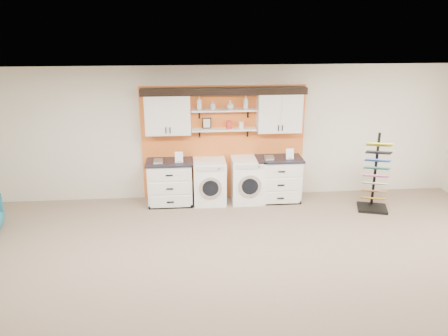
{
  "coord_description": "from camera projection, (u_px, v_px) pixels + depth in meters",
  "views": [
    {
      "loc": [
        -0.74,
        -4.86,
        3.67
      ],
      "look_at": [
        -0.13,
        2.3,
        1.21
      ],
      "focal_mm": 35.0,
      "sensor_mm": 36.0,
      "label": 1
    }
  ],
  "objects": [
    {
      "name": "canister_cream",
      "position": [
        241.0,
        125.0,
        8.92
      ],
      "size": [
        0.1,
        0.1,
        0.14
      ],
      "primitive_type": "cylinder",
      "color": "silver",
      "rests_on": "shelf_lower"
    },
    {
      "name": "soap_bottle_b",
      "position": [
        213.0,
        105.0,
        8.73
      ],
      "size": [
        0.1,
        0.1,
        0.17
      ],
      "primitive_type": "imported",
      "rotation": [
        0.0,
        0.0,
        3.54
      ],
      "color": "silver",
      "rests_on": "shelf_upper"
    },
    {
      "name": "upper_cabinet_left",
      "position": [
        168.0,
        114.0,
        8.7
      ],
      "size": [
        0.9,
        0.35,
        0.84
      ],
      "color": "white",
      "rests_on": "wall_back"
    },
    {
      "name": "picture_frame",
      "position": [
        207.0,
        123.0,
        8.89
      ],
      "size": [
        0.18,
        0.02,
        0.22
      ],
      "color": "black",
      "rests_on": "shelf_lower"
    },
    {
      "name": "shelf_upper",
      "position": [
        224.0,
        110.0,
        8.79
      ],
      "size": [
        1.32,
        0.28,
        0.03
      ],
      "primitive_type": "cube",
      "color": "white",
      "rests_on": "wall_back"
    },
    {
      "name": "canister_red",
      "position": [
        229.0,
        125.0,
        8.89
      ],
      "size": [
        0.11,
        0.11,
        0.16
      ],
      "primitive_type": "cylinder",
      "color": "red",
      "rests_on": "shelf_lower"
    },
    {
      "name": "dryer",
      "position": [
        248.0,
        180.0,
        9.14
      ],
      "size": [
        0.68,
        0.71,
        0.94
      ],
      "color": "white",
      "rests_on": "floor"
    },
    {
      "name": "floor",
      "position": [
        248.0,
        309.0,
        5.83
      ],
      "size": [
        10.0,
        10.0,
        0.0
      ],
      "primitive_type": "plane",
      "color": "#866E5A",
      "rests_on": "ground"
    },
    {
      "name": "accent_panel",
      "position": [
        223.0,
        143.0,
        9.18
      ],
      "size": [
        3.4,
        0.07,
        2.4
      ],
      "primitive_type": "cube",
      "color": "orange",
      "rests_on": "wall_back"
    },
    {
      "name": "base_cabinet_right",
      "position": [
        278.0,
        179.0,
        9.2
      ],
      "size": [
        0.96,
        0.66,
        0.94
      ],
      "color": "white",
      "rests_on": "floor"
    },
    {
      "name": "soap_bottle_c",
      "position": [
        230.0,
        105.0,
        8.76
      ],
      "size": [
        0.15,
        0.15,
        0.18
      ],
      "primitive_type": "imported",
      "rotation": [
        0.0,
        0.0,
        4.77
      ],
      "color": "silver",
      "rests_on": "shelf_upper"
    },
    {
      "name": "soap_bottle_d",
      "position": [
        246.0,
        102.0,
        8.77
      ],
      "size": [
        0.13,
        0.13,
        0.28
      ],
      "primitive_type": "imported",
      "rotation": [
        0.0,
        0.0,
        2.91
      ],
      "color": "silver",
      "rests_on": "shelf_upper"
    },
    {
      "name": "crown_molding",
      "position": [
        224.0,
        90.0,
        8.67
      ],
      "size": [
        3.3,
        0.41,
        0.13
      ],
      "color": "black",
      "rests_on": "wall_back"
    },
    {
      "name": "base_cabinet_left",
      "position": [
        170.0,
        182.0,
        9.02
      ],
      "size": [
        0.95,
        0.66,
        0.93
      ],
      "color": "white",
      "rests_on": "floor"
    },
    {
      "name": "sample_rack",
      "position": [
        375.0,
        186.0,
        8.73
      ],
      "size": [
        0.68,
        0.62,
        1.56
      ],
      "rotation": [
        0.0,
        0.0,
        -0.3
      ],
      "color": "black",
      "rests_on": "floor"
    },
    {
      "name": "wall_back",
      "position": [
        223.0,
        133.0,
        9.15
      ],
      "size": [
        10.0,
        0.0,
        10.0
      ],
      "primitive_type": "plane",
      "rotation": [
        1.57,
        0.0,
        0.0
      ],
      "color": "beige",
      "rests_on": "floor"
    },
    {
      "name": "upper_cabinet_right",
      "position": [
        279.0,
        112.0,
        8.89
      ],
      "size": [
        0.9,
        0.35,
        0.84
      ],
      "color": "white",
      "rests_on": "wall_back"
    },
    {
      "name": "shelf_lower",
      "position": [
        224.0,
        129.0,
        8.91
      ],
      "size": [
        1.32,
        0.28,
        0.03
      ],
      "primitive_type": "cube",
      "color": "white",
      "rests_on": "wall_back"
    },
    {
      "name": "soap_bottle_a",
      "position": [
        199.0,
        103.0,
        8.7
      ],
      "size": [
        0.13,
        0.13,
        0.27
      ],
      "primitive_type": "imported",
      "rotation": [
        0.0,
        0.0,
        2.88
      ],
      "color": "silver",
      "rests_on": "shelf_upper"
    },
    {
      "name": "ceiling",
      "position": [
        253.0,
        100.0,
        4.92
      ],
      "size": [
        10.0,
        10.0,
        0.0
      ],
      "primitive_type": "plane",
      "rotation": [
        3.14,
        0.0,
        0.0
      ],
      "color": "white",
      "rests_on": "wall_back"
    },
    {
      "name": "washer",
      "position": [
        210.0,
        182.0,
        9.08
      ],
      "size": [
        0.66,
        0.71,
        0.92
      ],
      "color": "white",
      "rests_on": "floor"
    }
  ]
}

